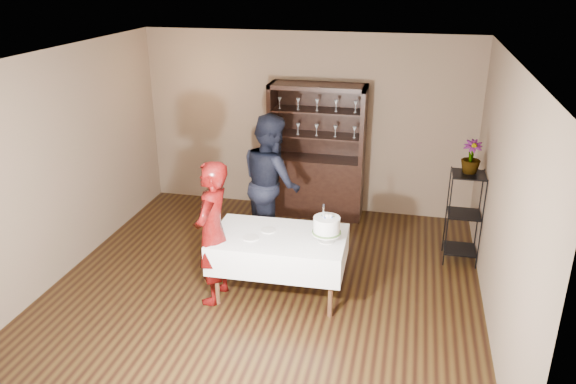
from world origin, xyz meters
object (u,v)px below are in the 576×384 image
cake_table (279,249)px  cake (327,226)px  plant_etagere (464,214)px  woman (212,233)px  man (271,183)px  potted_plant (471,157)px  china_hutch (316,173)px

cake_table → cake: 0.65m
cake_table → plant_etagere: bearing=32.0°
woman → man: man is taller
woman → potted_plant: (2.78, 1.61, 0.56)m
china_hutch → cake_table: 2.36m
potted_plant → cake_table: bearing=-147.2°
plant_etagere → cake_table: bearing=-148.0°
china_hutch → plant_etagere: 2.33m
man → cake: (0.92, -1.17, 0.01)m
cake → china_hutch: bearing=102.6°
cake_table → man: (-0.38, 1.15, 0.35)m
cake → potted_plant: (1.55, 1.37, 0.47)m
china_hutch → potted_plant: size_ratio=4.83×
china_hutch → woman: china_hutch is taller
china_hutch → woman: 2.71m
cake_table → woman: size_ratio=0.92×
cake_table → cake: cake is taller
cake_table → woman: woman is taller
woman → man: 1.45m
cake_table → cake: (0.54, -0.02, 0.36)m
man → potted_plant: man is taller
plant_etagere → cake: bearing=-139.5°
woman → man: (0.31, 1.41, 0.09)m
woman → potted_plant: 3.26m
cake_table → potted_plant: size_ratio=3.68×
china_hutch → potted_plant: china_hutch is taller
cake → potted_plant: bearing=41.4°
cake_table → woman: 0.78m
plant_etagere → cake: plant_etagere is taller
cake → plant_etagere: bearing=40.5°
cake_table → man: size_ratio=0.83×
plant_etagere → china_hutch: bearing=153.2°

